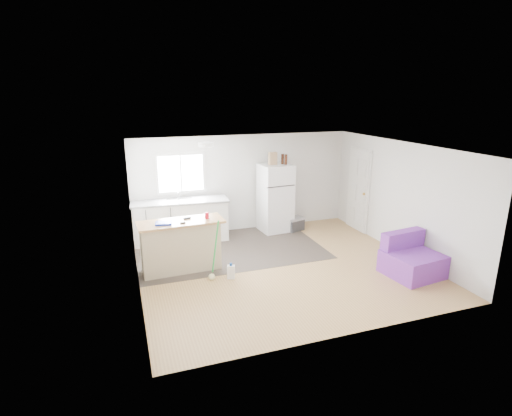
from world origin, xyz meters
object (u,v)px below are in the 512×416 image
at_px(cleaner_jug, 231,272).
at_px(peninsula, 181,245).
at_px(bottle_right, 283,159).
at_px(kitchen_cabinets, 181,220).
at_px(cooler, 295,224).
at_px(blue_tray, 164,223).
at_px(bottle_left, 286,159).
at_px(purple_seat, 411,260).
at_px(mop, 213,267).
at_px(refrigerator, 275,198).
at_px(cardboard_box, 273,159).
at_px(red_cup, 207,215).

bearing_deg(cleaner_jug, peninsula, 160.57).
bearing_deg(bottle_right, cleaner_jug, -130.69).
height_order(kitchen_cabinets, cooler, kitchen_cabinets).
relative_size(blue_tray, bottle_left, 1.20).
distance_m(kitchen_cabinets, purple_seat, 5.08).
bearing_deg(peninsula, cooler, 22.41).
distance_m(cleaner_jug, mop, 0.35).
relative_size(mop, blue_tray, 3.90).
relative_size(peninsula, cleaner_jug, 5.33).
bearing_deg(refrigerator, cooler, -26.06).
height_order(cleaner_jug, blue_tray, blue_tray).
xyz_separation_m(purple_seat, cleaner_jug, (-3.32, 0.94, -0.15)).
distance_m(peninsula, cardboard_box, 3.28).
xyz_separation_m(refrigerator, purple_seat, (1.51, -3.25, -0.56)).
height_order(refrigerator, red_cup, refrigerator).
bearing_deg(cleaner_jug, refrigerator, 73.21).
height_order(cooler, cardboard_box, cardboard_box).
bearing_deg(cooler, cleaner_jug, -154.52).
height_order(mop, bottle_left, bottle_left).
distance_m(refrigerator, bottle_left, 1.00).
bearing_deg(bottle_left, purple_seat, -67.81).
relative_size(purple_seat, red_cup, 8.78).
bearing_deg(blue_tray, peninsula, 13.85).
bearing_deg(purple_seat, cardboard_box, 109.36).
bearing_deg(bottle_left, bottle_right, 119.93).
relative_size(refrigerator, cooler, 3.27).
bearing_deg(cooler, red_cup, -168.47).
bearing_deg(kitchen_cabinets, refrigerator, 3.90).
xyz_separation_m(red_cup, bottle_left, (2.31, 1.51, 0.75)).
height_order(peninsula, mop, mop).
xyz_separation_m(refrigerator, cooler, (0.47, -0.18, -0.67)).
xyz_separation_m(cleaner_jug, blue_tray, (-1.12, 0.62, 0.89)).
bearing_deg(kitchen_cabinets, cooler, 0.35).
relative_size(mop, bottle_right, 4.68).
xyz_separation_m(kitchen_cabinets, refrigerator, (2.36, -0.03, 0.34)).
bearing_deg(refrigerator, kitchen_cabinets, 174.28).
xyz_separation_m(purple_seat, bottle_right, (-1.34, 3.24, 1.53)).
height_order(mop, bottle_right, bottle_right).
height_order(cardboard_box, bottle_right, cardboard_box).
bearing_deg(bottle_left, cleaner_jug, -132.54).
bearing_deg(cardboard_box, cleaner_jug, -126.86).
bearing_deg(purple_seat, kitchen_cabinets, 132.85).
xyz_separation_m(cardboard_box, bottle_right, (0.26, 0.01, -0.02)).
distance_m(cooler, cardboard_box, 1.77).
relative_size(refrigerator, cardboard_box, 5.64).
xyz_separation_m(peninsula, bottle_right, (2.80, 1.60, 1.31)).
distance_m(refrigerator, cardboard_box, 1.00).
xyz_separation_m(peninsula, blue_tray, (-0.30, -0.08, 0.51)).
bearing_deg(cooler, refrigerator, 141.43).
relative_size(cleaner_jug, bottle_left, 1.24).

